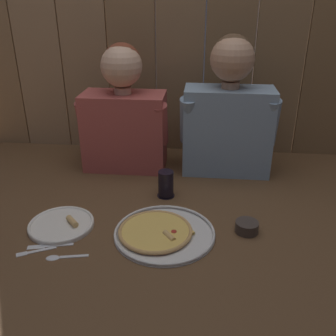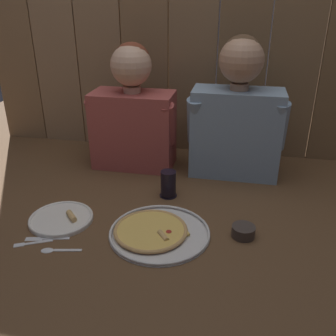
# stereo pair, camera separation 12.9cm
# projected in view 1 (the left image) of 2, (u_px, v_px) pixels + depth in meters

# --- Properties ---
(ground_plane) EXTENTS (3.20, 3.20, 0.00)m
(ground_plane) POSITION_uv_depth(u_px,v_px,m) (165.00, 222.00, 1.42)
(ground_plane) COLOR brown
(pizza_tray) EXTENTS (0.36, 0.36, 0.03)m
(pizza_tray) POSITION_uv_depth(u_px,v_px,m) (161.00, 232.00, 1.35)
(pizza_tray) COLOR silver
(pizza_tray) RESTS_ON ground
(dinner_plate) EXTENTS (0.24, 0.24, 0.03)m
(dinner_plate) POSITION_uv_depth(u_px,v_px,m) (62.00, 224.00, 1.39)
(dinner_plate) COLOR white
(dinner_plate) RESTS_ON ground
(drinking_glass) EXTENTS (0.08, 0.08, 0.11)m
(drinking_glass) POSITION_uv_depth(u_px,v_px,m) (166.00, 184.00, 1.58)
(drinking_glass) COLOR black
(drinking_glass) RESTS_ON ground
(dipping_bowl) EXTENTS (0.08, 0.08, 0.04)m
(dipping_bowl) POSITION_uv_depth(u_px,v_px,m) (247.00, 226.00, 1.36)
(dipping_bowl) COLOR #3D332D
(dipping_bowl) RESTS_ON ground
(table_fork) EXTENTS (0.12, 0.07, 0.01)m
(table_fork) POSITION_uv_depth(u_px,v_px,m) (34.00, 251.00, 1.26)
(table_fork) COLOR silver
(table_fork) RESTS_ON ground
(table_knife) EXTENTS (0.15, 0.05, 0.01)m
(table_knife) POSITION_uv_depth(u_px,v_px,m) (50.00, 246.00, 1.29)
(table_knife) COLOR silver
(table_knife) RESTS_ON ground
(table_spoon) EXTENTS (0.14, 0.05, 0.01)m
(table_spoon) POSITION_uv_depth(u_px,v_px,m) (59.00, 257.00, 1.23)
(table_spoon) COLOR silver
(table_spoon) RESTS_ON ground
(diner_left) EXTENTS (0.42, 0.21, 0.59)m
(diner_left) POSITION_uv_depth(u_px,v_px,m) (124.00, 114.00, 1.76)
(diner_left) COLOR #AD4C47
(diner_left) RESTS_ON ground
(diner_right) EXTENTS (0.44, 0.21, 0.63)m
(diner_right) POSITION_uv_depth(u_px,v_px,m) (229.00, 111.00, 1.71)
(diner_right) COLOR #849EB7
(diner_right) RESTS_ON ground
(wooden_backdrop_wall) EXTENTS (2.19, 0.03, 1.45)m
(wooden_backdrop_wall) POSITION_uv_depth(u_px,v_px,m) (181.00, 7.00, 1.78)
(wooden_backdrop_wall) COLOR #826345
(wooden_backdrop_wall) RESTS_ON ground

